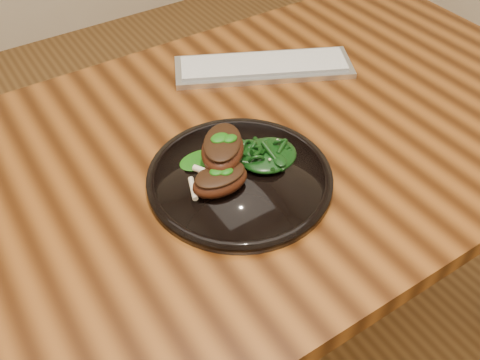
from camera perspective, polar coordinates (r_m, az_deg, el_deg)
name	(u,v)px	position (r m, az deg, el deg)	size (l,w,h in m)	color
desk	(213,188)	(1.02, -2.93, -0.82)	(1.60, 0.80, 0.75)	#331706
plate	(240,178)	(0.91, -0.03, 0.19)	(0.31, 0.31, 0.02)	black
lamb_chop_front	(220,180)	(0.86, -2.18, 0.04)	(0.10, 0.07, 0.04)	#3D190B
lamb_chop_back	(222,149)	(0.89, -1.90, 3.38)	(0.12, 0.13, 0.05)	#3D190B
herb_smear	(199,160)	(0.93, -4.35, 2.14)	(0.07, 0.05, 0.00)	#0A4407
greens_heap	(268,152)	(0.92, 3.01, 2.99)	(0.10, 0.10, 0.04)	black
keyboard	(264,66)	(1.19, 2.53, 12.02)	(0.39, 0.27, 0.02)	silver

